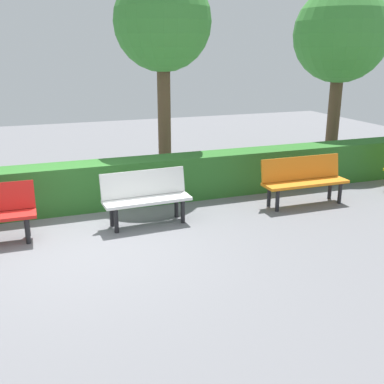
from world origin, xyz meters
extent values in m
plane|color=slate|center=(0.00, 0.00, 0.00)|extent=(24.01, 24.01, 0.00)
cube|color=orange|center=(-4.07, -0.47, 0.41)|extent=(1.61, 0.43, 0.05)
cube|color=orange|center=(-4.07, -0.66, 0.65)|extent=(1.61, 0.12, 0.42)
cylinder|color=black|center=(-4.73, -0.32, 0.20)|extent=(0.07, 0.07, 0.39)
cylinder|color=black|center=(-4.73, -0.62, 0.20)|extent=(0.07, 0.07, 0.39)
cylinder|color=black|center=(-3.42, -0.33, 0.20)|extent=(0.07, 0.07, 0.39)
cylinder|color=black|center=(-3.42, -0.63, 0.20)|extent=(0.07, 0.07, 0.39)
cube|color=white|center=(-1.12, -0.49, 0.41)|extent=(1.42, 0.48, 0.05)
cube|color=white|center=(-1.12, -0.68, 0.65)|extent=(1.41, 0.18, 0.42)
cylinder|color=black|center=(-1.68, -0.37, 0.20)|extent=(0.07, 0.07, 0.39)
cylinder|color=black|center=(-1.67, -0.67, 0.20)|extent=(0.07, 0.07, 0.39)
cylinder|color=black|center=(-0.58, -0.32, 0.20)|extent=(0.07, 0.07, 0.39)
cylinder|color=black|center=(-0.57, -0.62, 0.20)|extent=(0.07, 0.07, 0.39)
cylinder|color=black|center=(0.72, -0.35, 0.20)|extent=(0.07, 0.07, 0.39)
cylinder|color=black|center=(0.71, -0.65, 0.20)|extent=(0.07, 0.07, 0.39)
cube|color=#2D6B28|center=(-1.25, -1.64, 0.41)|extent=(20.01, 0.59, 0.82)
cylinder|color=brown|center=(-6.81, -3.45, 1.19)|extent=(0.31, 0.31, 2.39)
sphere|color=#3D8C38|center=(-6.81, -3.45, 3.07)|extent=(2.29, 2.29, 2.29)
cylinder|color=brown|center=(-2.19, -3.02, 1.33)|extent=(0.27, 0.27, 2.67)
sphere|color=#3D8C38|center=(-2.19, -3.02, 3.26)|extent=(1.97, 1.97, 1.97)
camera|label=1|loc=(0.58, 6.27, 2.72)|focal=42.73mm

